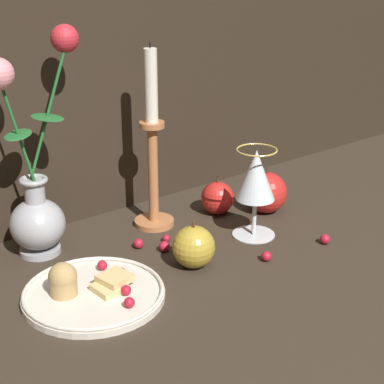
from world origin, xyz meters
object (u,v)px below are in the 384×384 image
at_px(plate_with_pastries, 91,291).
at_px(apple_near_glass, 217,198).
at_px(wine_glass, 256,179).
at_px(apple_at_table_edge, 266,192).
at_px(apple_beside_vase, 194,247).
at_px(vase, 36,191).
at_px(candlestick, 153,155).

xyz_separation_m(plate_with_pastries, apple_near_glass, (0.36, 0.13, 0.02)).
relative_size(wine_glass, apple_at_table_edge, 1.77).
relative_size(plate_with_pastries, apple_beside_vase, 2.60).
bearing_deg(vase, wine_glass, -27.27).
relative_size(apple_beside_vase, apple_near_glass, 1.08).
distance_m(plate_with_pastries, wine_glass, 0.36).
xyz_separation_m(plate_with_pastries, apple_at_table_edge, (0.44, 0.08, 0.03)).
height_order(vase, plate_with_pastries, vase).
xyz_separation_m(plate_with_pastries, apple_beside_vase, (0.19, -0.02, 0.02)).
bearing_deg(plate_with_pastries, apple_beside_vase, -4.70).
distance_m(plate_with_pastries, apple_near_glass, 0.38).
bearing_deg(plate_with_pastries, apple_at_table_edge, 9.83).
bearing_deg(apple_at_table_edge, candlestick, 158.05).
xyz_separation_m(wine_glass, candlestick, (-0.12, 0.15, 0.03)).
relative_size(vase, apple_near_glass, 4.95).
xyz_separation_m(plate_with_pastries, wine_glass, (0.35, 0.01, 0.10)).
bearing_deg(plate_with_pastries, apple_near_glass, 19.88).
height_order(vase, apple_near_glass, vase).
height_order(vase, wine_glass, vase).
bearing_deg(apple_near_glass, candlestick, 166.24).
bearing_deg(candlestick, plate_with_pastries, -144.70).
relative_size(vase, apple_at_table_edge, 4.06).
height_order(plate_with_pastries, apple_near_glass, apple_near_glass).
bearing_deg(apple_beside_vase, vase, 131.48).
height_order(plate_with_pastries, apple_at_table_edge, apple_at_table_edge).
xyz_separation_m(candlestick, apple_at_table_edge, (0.21, -0.08, -0.10)).
bearing_deg(wine_glass, candlestick, 128.59).
height_order(vase, apple_beside_vase, vase).
xyz_separation_m(vase, apple_at_table_edge, (0.43, -0.11, -0.07)).
distance_m(vase, wine_glass, 0.38).
relative_size(wine_glass, apple_beside_vase, 1.99).
relative_size(plate_with_pastries, wine_glass, 1.31).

